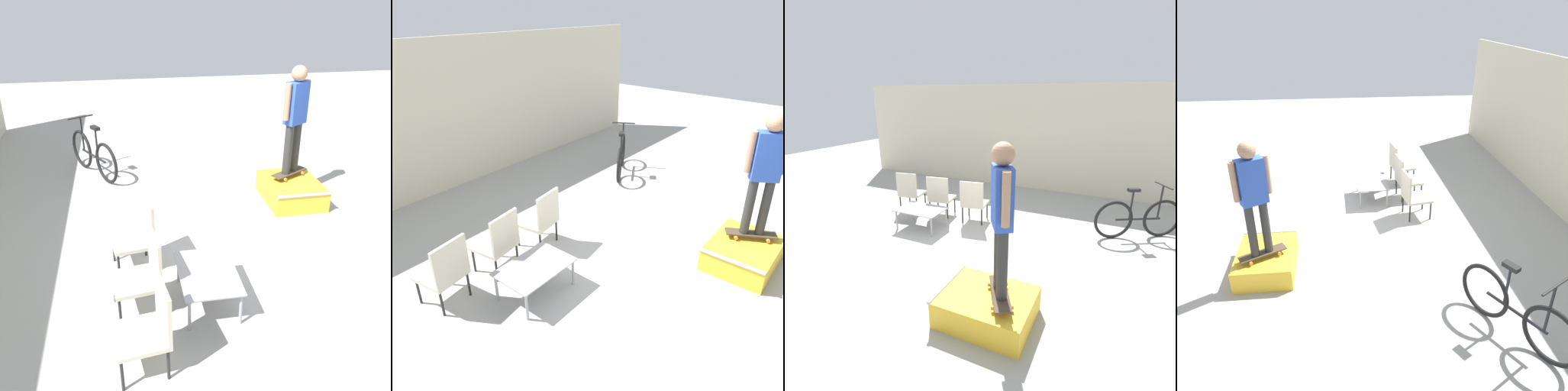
# 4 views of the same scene
# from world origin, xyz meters

# --- Properties ---
(ground_plane) EXTENTS (24.00, 24.00, 0.00)m
(ground_plane) POSITION_xyz_m (0.00, 0.00, 0.00)
(ground_plane) COLOR #A8A8A3
(skate_ramp_box) EXTENTS (1.17, 0.91, 0.39)m
(skate_ramp_box) POSITION_xyz_m (0.96, -0.98, 0.18)
(skate_ramp_box) COLOR gold
(skate_ramp_box) RESTS_ON ground_plane
(skateboard_on_ramp) EXTENTS (0.52, 0.74, 0.07)m
(skateboard_on_ramp) POSITION_xyz_m (1.13, -0.99, 0.45)
(skateboard_on_ramp) COLOR #473828
(skateboard_on_ramp) RESTS_ON skate_ramp_box
(person_skater) EXTENTS (0.36, 0.50, 1.81)m
(person_skater) POSITION_xyz_m (1.13, -0.99, 1.54)
(person_skater) COLOR #2D2D2D
(person_skater) RESTS_ON skateboard_on_ramp
(coffee_table) EXTENTS (0.97, 0.67, 0.43)m
(coffee_table) POSITION_xyz_m (-1.43, 0.98, 0.39)
(coffee_table) COLOR #9E9EA3
(coffee_table) RESTS_ON ground_plane
(patio_chair_left) EXTENTS (0.59, 0.59, 0.97)m
(patio_chair_left) POSITION_xyz_m (-2.28, 1.72, 0.52)
(patio_chair_left) COLOR black
(patio_chair_left) RESTS_ON ground_plane
(patio_chair_center) EXTENTS (0.59, 0.59, 0.97)m
(patio_chair_center) POSITION_xyz_m (-1.42, 1.72, 0.52)
(patio_chair_center) COLOR black
(patio_chair_center) RESTS_ON ground_plane
(patio_chair_right) EXTENTS (0.59, 0.59, 0.97)m
(patio_chair_right) POSITION_xyz_m (-0.56, 1.72, 0.52)
(patio_chair_right) COLOR black
(patio_chair_right) RESTS_ON ground_plane
(bicycle) EXTENTS (1.58, 0.93, 1.09)m
(bicycle) POSITION_xyz_m (2.71, 2.42, 0.41)
(bicycle) COLOR black
(bicycle) RESTS_ON ground_plane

